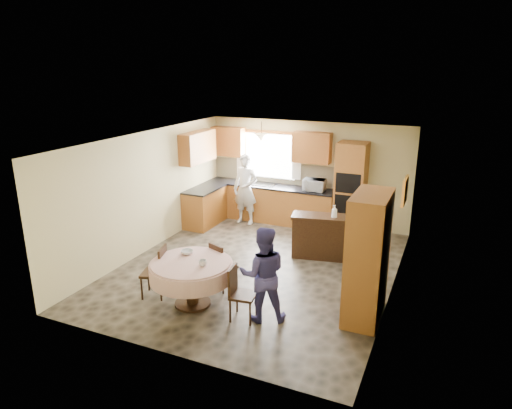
{
  "coord_description": "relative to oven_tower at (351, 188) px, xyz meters",
  "views": [
    {
      "loc": [
        3.22,
        -7.42,
        3.79
      ],
      "look_at": [
        -0.17,
        0.3,
        1.18
      ],
      "focal_mm": 32.0,
      "sensor_mm": 36.0,
      "label": 1
    }
  ],
  "objects": [
    {
      "name": "dining_table",
      "position": [
        -1.57,
        -4.4,
        -0.47
      ],
      "size": [
        1.34,
        1.34,
        0.76
      ],
      "color": "#36230E",
      "rests_on": "floor"
    },
    {
      "name": "wall_right",
      "position": [
        1.35,
        -2.69,
        0.19
      ],
      "size": [
        0.02,
        6.0,
        2.5
      ],
      "primitive_type": "cube",
      "color": "tan",
      "rests_on": "floor"
    },
    {
      "name": "sideboard",
      "position": [
        -0.2,
        -1.68,
        -0.64
      ],
      "size": [
        1.24,
        0.7,
        0.84
      ],
      "primitive_type": "cube",
      "rotation": [
        0.0,
        0.0,
        0.19
      ],
      "color": "#36230E",
      "rests_on": "floor"
    },
    {
      "name": "microwave",
      "position": [
        -0.85,
        -0.04,
        -0.0
      ],
      "size": [
        0.51,
        0.36,
        0.28
      ],
      "primitive_type": "imported",
      "rotation": [
        0.0,
        0.0,
        0.03
      ],
      "color": "silver",
      "rests_on": "counter_back"
    },
    {
      "name": "chair_right",
      "position": [
        -0.69,
        -4.47,
        -0.59
      ],
      "size": [
        0.41,
        0.41,
        0.86
      ],
      "rotation": [
        0.0,
        0.0,
        1.69
      ],
      "color": "#36230E",
      "rests_on": "floor"
    },
    {
      "name": "chair_left",
      "position": [
        -2.25,
        -4.38,
        -0.57
      ],
      "size": [
        0.48,
        0.48,
        0.89
      ],
      "rotation": [
        0.0,
        0.0,
        -1.28
      ],
      "color": "#36230E",
      "rests_on": "floor"
    },
    {
      "name": "oven_lower",
      "position": [
        0.0,
        -0.31,
        -0.31
      ],
      "size": [
        0.56,
        0.01,
        0.45
      ],
      "primitive_type": "cube",
      "color": "black",
      "rests_on": "oven_tower"
    },
    {
      "name": "bowl_table",
      "position": [
        -1.8,
        -4.16,
        -0.27
      ],
      "size": [
        0.26,
        0.26,
        0.06
      ],
      "primitive_type": "imported",
      "rotation": [
        0.0,
        0.0,
        -0.33
      ],
      "color": "#B2B2B2",
      "rests_on": "dining_table"
    },
    {
      "name": "wall_back",
      "position": [
        -1.15,
        0.31,
        0.19
      ],
      "size": [
        5.0,
        0.02,
        2.5
      ],
      "primitive_type": "cube",
      "color": "tan",
      "rests_on": "floor"
    },
    {
      "name": "space_heater",
      "position": [
        0.68,
        -2.09,
        -0.81
      ],
      "size": [
        0.42,
        0.34,
        0.5
      ],
      "primitive_type": "cube",
      "rotation": [
        0.0,
        0.0,
        0.27
      ],
      "color": "black",
      "rests_on": "floor"
    },
    {
      "name": "counter_left",
      "position": [
        -3.35,
        -0.89,
        -0.16
      ],
      "size": [
        0.64,
        1.2,
        0.04
      ],
      "primitive_type": "cube",
      "color": "black",
      "rests_on": "base_cab_left"
    },
    {
      "name": "ceiling",
      "position": [
        -1.15,
        -2.69,
        1.44
      ],
      "size": [
        5.0,
        6.0,
        0.01
      ],
      "primitive_type": "cube",
      "color": "white",
      "rests_on": "wall_back"
    },
    {
      "name": "floor",
      "position": [
        -1.15,
        -2.69,
        -1.06
      ],
      "size": [
        5.0,
        6.0,
        0.01
      ],
      "primitive_type": "cube",
      "color": "brown",
      "rests_on": "ground"
    },
    {
      "name": "wall_front",
      "position": [
        -1.15,
        -5.69,
        0.19
      ],
      "size": [
        5.0,
        0.02,
        2.5
      ],
      "primitive_type": "cube",
      "color": "tan",
      "rests_on": "floor"
    },
    {
      "name": "curtain_left",
      "position": [
        -2.9,
        0.24,
        0.59
      ],
      "size": [
        0.22,
        0.02,
        1.15
      ],
      "primitive_type": "cube",
      "color": "white",
      "rests_on": "wall_back"
    },
    {
      "name": "person_sink",
      "position": [
        -2.48,
        -0.39,
        -0.2
      ],
      "size": [
        0.65,
        0.44,
        1.73
      ],
      "primitive_type": "imported",
      "rotation": [
        0.0,
        0.0,
        -0.04
      ],
      "color": "silver",
      "rests_on": "floor"
    },
    {
      "name": "wall_left",
      "position": [
        -3.65,
        -2.69,
        0.19
      ],
      "size": [
        0.02,
        6.0,
        2.5
      ],
      "primitive_type": "cube",
      "color": "tan",
      "rests_on": "floor"
    },
    {
      "name": "base_cab_back",
      "position": [
        -2.0,
        0.01,
        -0.62
      ],
      "size": [
        3.3,
        0.6,
        0.88
      ],
      "primitive_type": "cube",
      "color": "#AD672E",
      "rests_on": "floor"
    },
    {
      "name": "wall_cab_left",
      "position": [
        -3.2,
        0.15,
        0.85
      ],
      "size": [
        0.85,
        0.33,
        0.72
      ],
      "primitive_type": "cube",
      "color": "#AE6A2B",
      "rests_on": "wall_back"
    },
    {
      "name": "bowl_sideboard",
      "position": [
        -0.57,
        -1.68,
        -0.2
      ],
      "size": [
        0.24,
        0.24,
        0.05
      ],
      "primitive_type": "imported",
      "rotation": [
        0.0,
        0.0,
        -0.28
      ],
      "color": "#B2B2B2",
      "rests_on": "sideboard"
    },
    {
      "name": "counter_back",
      "position": [
        -2.0,
        0.01,
        -0.16
      ],
      "size": [
        3.3,
        0.64,
        0.04
      ],
      "primitive_type": "cube",
      "color": "black",
      "rests_on": "base_cab_back"
    },
    {
      "name": "curtain_right",
      "position": [
        -1.4,
        0.24,
        0.59
      ],
      "size": [
        0.22,
        0.02,
        1.15
      ],
      "primitive_type": "cube",
      "color": "white",
      "rests_on": "wall_back"
    },
    {
      "name": "base_cab_left",
      "position": [
        -3.35,
        -0.89,
        -0.62
      ],
      "size": [
        0.6,
        1.2,
        0.88
      ],
      "primitive_type": "cube",
      "color": "#AD672E",
      "rests_on": "floor"
    },
    {
      "name": "window",
      "position": [
        -2.15,
        0.29,
        0.54
      ],
      "size": [
        1.4,
        0.03,
        1.1
      ],
      "primitive_type": "cube",
      "color": "white",
      "rests_on": "wall_back"
    },
    {
      "name": "wall_cab_side",
      "position": [
        -3.48,
        -0.89,
        0.85
      ],
      "size": [
        0.33,
        1.2,
        0.72
      ],
      "primitive_type": "cube",
      "color": "#AE6A2B",
      "rests_on": "wall_left"
    },
    {
      "name": "cup_table",
      "position": [
        -1.32,
        -4.46,
        -0.25
      ],
      "size": [
        0.14,
        0.14,
        0.1
      ],
      "primitive_type": "imported",
      "rotation": [
        0.0,
        0.0,
        -0.11
      ],
      "color": "#B2B2B2",
      "rests_on": "dining_table"
    },
    {
      "name": "framed_picture",
      "position": [
        1.32,
        -1.48,
        0.46
      ],
      "size": [
        0.06,
        0.6,
        0.5
      ],
      "color": "#EDAC45",
      "rests_on": "wall_right"
    },
    {
      "name": "person_dining",
      "position": [
        -0.35,
        -4.34,
        -0.31
      ],
      "size": [
        0.91,
        0.83,
        1.51
      ],
      "primitive_type": "imported",
      "rotation": [
        0.0,
        0.0,
        3.58
      ],
      "color": "#3C3779",
      "rests_on": "floor"
    },
    {
      "name": "bottle_sideboard",
      "position": [
        0.05,
        -1.68,
        -0.07
      ],
      "size": [
        0.16,
        0.16,
        0.31
      ],
      "primitive_type": "imported",
      "rotation": [
        0.0,
        0.0,
        -0.43
      ],
      "color": "silver",
      "rests_on": "sideboard"
    },
    {
      "name": "oven_tower",
      "position": [
        0.0,
        0.0,
        0.0
      ],
      "size": [
        0.66,
        0.62,
        2.12
      ],
      "primitive_type": "cube",
      "color": "#AD672E",
      "rests_on": "floor"
    },
    {
      "name": "cupboard",
      "position": [
        1.07,
        -3.64,
        -0.06
      ],
      "size": [
        0.52,
        1.05,
        2.0
      ],
      "primitive_type": "cube",
      "color": "#AD672E",
      "rests_on": "floor"
    },
    {
      "name": "backsplash",
      "position": [
        -2.0,
        0.3,
        0.12
      ],
      "size": [
        3.3,
        0.02,
        0.55
      ],
      "primitive_type": "cube",
      "color": "#CABB8E",
      "rests_on": "wall_back"
    },
    {
      "name": "oven_upper",
      "position": [
        0.0,
        -0.31,
        0.19
      ],
      "size": [
        0.56,
        0.01,
        0.45
      ],
      "primitive_type": "cube",
      "color": "black",
      "rests_on": "oven_tower"
    },
    {
      "name": "chair_back",
      "position": [
        -1.4,
        -3.73,
        -0.59
      ],
      "size": [
        0.48,
        0.48,
        0.86
      ],
      "rotation": [
        0.0,
        0.0,
        2.76
      ],
      "color": "#36230E",
      "rests_on": "floor"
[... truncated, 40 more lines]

